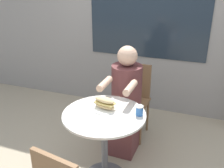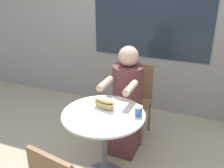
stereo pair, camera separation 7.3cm
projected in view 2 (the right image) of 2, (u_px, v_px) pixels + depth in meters
The scene contains 6 objects.
storefront_wall at pixel (152, 10), 3.38m from camera, with size 8.00×0.09×2.80m.
cafe_table at pixel (104, 132), 2.37m from camera, with size 0.74×0.74×0.72m.
diner_chair at pixel (136, 94), 3.12m from camera, with size 0.39×0.39×0.87m.
seated_diner at pixel (126, 107), 2.83m from camera, with size 0.34×0.59×1.18m.
sandwich_on_plate at pixel (104, 104), 2.36m from camera, with size 0.24×0.24×0.11m.
drink_cup at pixel (139, 111), 2.24m from camera, with size 0.07×0.07×0.09m.
Camera 2 is at (0.81, -1.83, 1.87)m, focal length 42.00 mm.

